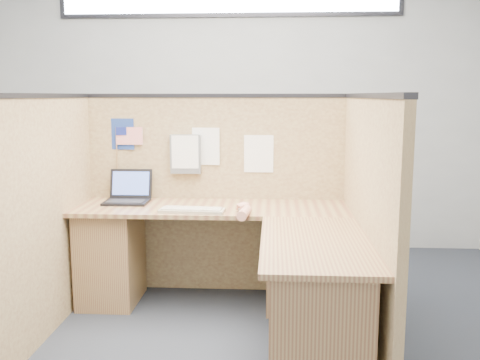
# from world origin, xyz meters

# --- Properties ---
(floor) EXTENTS (5.00, 5.00, 0.00)m
(floor) POSITION_xyz_m (0.00, 0.00, 0.00)
(floor) COLOR #1F232B
(floor) RESTS_ON ground
(wall_back) EXTENTS (5.00, 0.00, 5.00)m
(wall_back) POSITION_xyz_m (0.00, 2.25, 1.40)
(wall_back) COLOR #999C9E
(wall_back) RESTS_ON floor
(cubicle_partitions) EXTENTS (2.06, 1.83, 1.53)m
(cubicle_partitions) POSITION_xyz_m (0.00, 0.43, 0.77)
(cubicle_partitions) COLOR brown
(cubicle_partitions) RESTS_ON floor
(l_desk) EXTENTS (1.95, 1.75, 0.73)m
(l_desk) POSITION_xyz_m (0.18, 0.29, 0.39)
(l_desk) COLOR brown
(l_desk) RESTS_ON floor
(laptop) EXTENTS (0.32, 0.31, 0.23)m
(laptop) POSITION_xyz_m (-0.64, 0.81, 0.79)
(laptop) COLOR black
(laptop) RESTS_ON l_desk
(keyboard) EXTENTS (0.45, 0.18, 0.03)m
(keyboard) POSITION_xyz_m (-0.11, 0.48, 0.74)
(keyboard) COLOR gray
(keyboard) RESTS_ON l_desk
(mouse) EXTENTS (0.11, 0.09, 0.04)m
(mouse) POSITION_xyz_m (0.24, 0.52, 0.75)
(mouse) COLOR silver
(mouse) RESTS_ON l_desk
(hand_forearm) EXTENTS (0.10, 0.35, 0.07)m
(hand_forearm) POSITION_xyz_m (0.25, 0.39, 0.76)
(hand_forearm) COLOR tan
(hand_forearm) RESTS_ON l_desk
(blue_poster) EXTENTS (0.18, 0.02, 0.24)m
(blue_poster) POSITION_xyz_m (-0.71, 0.97, 1.22)
(blue_poster) COLOR navy
(blue_poster) RESTS_ON cubicle_partitions
(american_flag) EXTENTS (0.21, 0.01, 0.36)m
(american_flag) POSITION_xyz_m (-0.68, 0.96, 1.20)
(american_flag) COLOR olive
(american_flag) RESTS_ON cubicle_partitions
(file_holder) EXTENTS (0.23, 0.05, 0.30)m
(file_holder) POSITION_xyz_m (-0.23, 0.94, 1.08)
(file_holder) COLOR slate
(file_holder) RESTS_ON cubicle_partitions
(paper_left) EXTENTS (0.22, 0.02, 0.28)m
(paper_left) POSITION_xyz_m (-0.08, 0.97, 1.13)
(paper_left) COLOR white
(paper_left) RESTS_ON cubicle_partitions
(paper_right) EXTENTS (0.22, 0.00, 0.28)m
(paper_right) POSITION_xyz_m (0.33, 0.97, 1.08)
(paper_right) COLOR white
(paper_right) RESTS_ON cubicle_partitions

